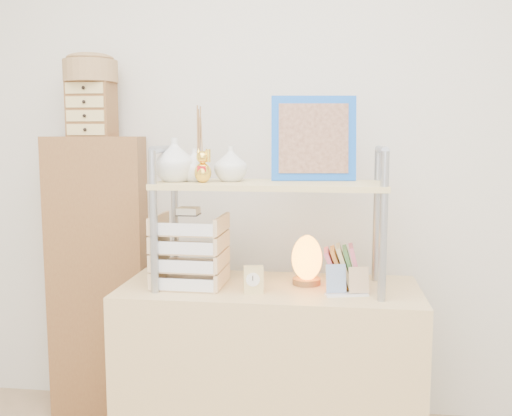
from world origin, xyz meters
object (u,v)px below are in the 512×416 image
(desk, at_px, (269,375))
(salt_lamp, at_px, (307,259))
(cabinet, at_px, (100,275))
(letter_tray, at_px, (189,255))

(desk, relative_size, salt_lamp, 5.91)
(cabinet, bearing_deg, salt_lamp, -24.91)
(desk, height_order, cabinet, cabinet)
(desk, height_order, letter_tray, letter_tray)
(desk, bearing_deg, cabinet, 157.11)
(cabinet, bearing_deg, desk, -30.50)
(desk, bearing_deg, letter_tray, -174.27)
(cabinet, xyz_separation_m, letter_tray, (0.55, -0.40, 0.20))
(letter_tray, bearing_deg, desk, 5.73)
(desk, xyz_separation_m, letter_tray, (-0.32, -0.03, 0.50))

